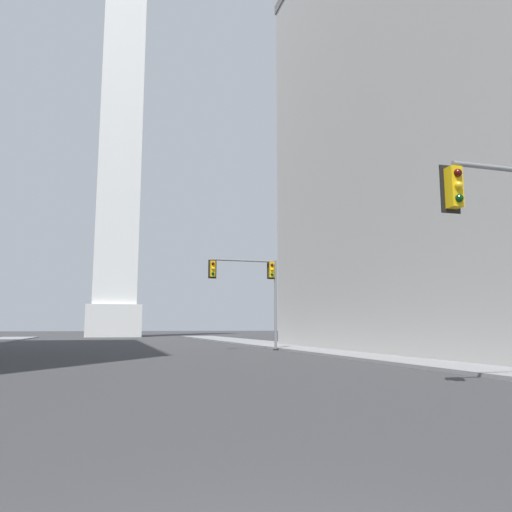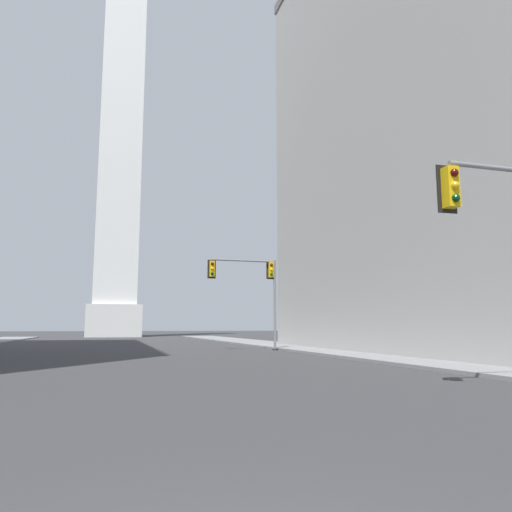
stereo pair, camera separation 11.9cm
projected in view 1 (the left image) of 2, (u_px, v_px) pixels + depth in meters
sidewalk_right at (317, 349)px, 35.43m from camera, size 5.00×101.44×0.15m
building_right at (511, 97)px, 32.49m from camera, size 20.10×36.30×33.03m
obelisk at (121, 124)px, 88.27m from camera, size 8.79×8.79×77.25m
traffic_light_mid_right at (254, 281)px, 35.64m from camera, size 5.11×0.51×6.44m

